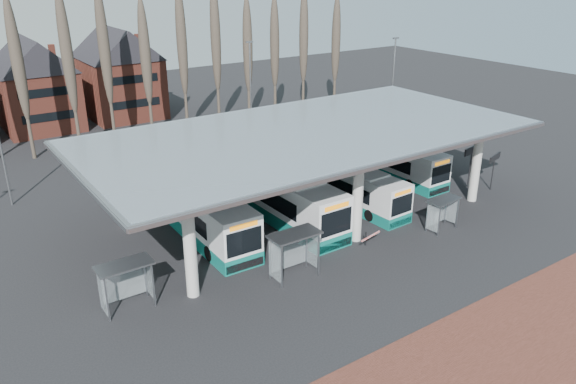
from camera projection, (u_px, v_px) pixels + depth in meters
ground at (381, 254)px, 35.95m from camera, size 140.00×140.00×0.00m
brick_strip at (555, 354)px, 26.79m from camera, size 70.00×10.00×0.03m
station_canopy at (308, 139)px, 39.89m from camera, size 32.00×16.00×6.34m
poplar_row at (165, 52)px, 57.78m from camera, size 45.10×1.10×14.50m
lamp_post_b at (251, 90)px, 56.89m from camera, size 0.80×0.16×10.17m
lamp_post_c at (393, 84)px, 59.65m from camera, size 0.80×0.16×10.17m
bus_0 at (198, 210)px, 38.37m from camera, size 2.96×12.77×3.54m
bus_1 at (278, 194)px, 40.80m from camera, size 2.91×13.18×3.66m
bus_2 at (348, 185)px, 43.27m from camera, size 2.77×11.09×3.06m
bus_3 at (388, 158)px, 48.98m from camera, size 2.57×11.65×3.23m
shelter_0 at (125, 275)px, 29.71m from camera, size 2.92×1.47×2.71m
shelter_1 at (293, 245)px, 32.74m from camera, size 3.07×1.54×2.85m
shelter_2 at (442, 207)px, 38.76m from camera, size 2.58×1.45×2.30m
info_sign_0 at (495, 160)px, 45.25m from camera, size 1.98×0.66×3.02m
info_sign_1 at (472, 153)px, 45.64m from camera, size 2.34×0.59×3.52m
barrier at (369, 237)px, 36.55m from camera, size 1.95×0.74×0.99m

